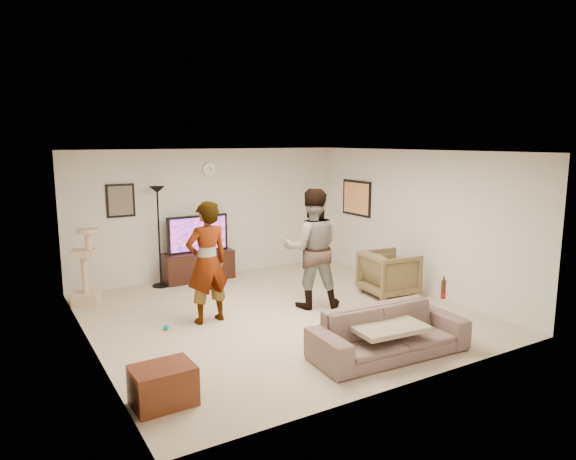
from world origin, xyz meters
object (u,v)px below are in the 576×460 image
person_left (207,262)px  armchair (389,273)px  tv (198,234)px  cat_tree (84,267)px  beer_bottle (443,289)px  person_right (312,248)px  side_table (163,385)px  sofa (389,333)px  tv_stand (199,266)px  floor_lamp (159,237)px

person_left → armchair: size_ratio=2.14×
tv → person_left: (-0.72, -2.26, -0.01)m
cat_tree → beer_bottle: 5.60m
tv → person_right: bearing=-67.9°
armchair → side_table: armchair is taller
sofa → beer_bottle: 1.02m
person_left → side_table: size_ratio=2.93×
person_left → armchair: bearing=168.7°
tv_stand → cat_tree: (-2.14, -0.47, 0.36)m
sofa → armchair: armchair is taller
beer_bottle → person_left: bearing=136.4°
beer_bottle → sofa: bearing=180.0°
beer_bottle → armchair: size_ratio=0.30×
side_table → tv: bearing=64.6°
sofa → cat_tree: bearing=129.0°
person_left → sofa: (1.48, -2.29, -0.61)m
tv_stand → side_table: tv_stand is taller
tv → side_table: 4.82m
tv_stand → side_table: size_ratio=2.17×
cat_tree → person_left: size_ratio=0.70×
person_right → floor_lamp: bearing=-29.7°
sofa → floor_lamp: bearing=112.3°
cat_tree → beer_bottle: (3.83, -4.09, 0.08)m
armchair → sofa: bearing=144.7°
side_table → beer_bottle: bearing=-3.7°
tv_stand → person_right: 2.72m
sofa → armchair: size_ratio=2.39×
person_right → side_table: 3.64m
beer_bottle → side_table: size_ratio=0.41×
cat_tree → person_right: person_right is taller
person_left → beer_bottle: (2.41, -2.29, -0.19)m
tv_stand → side_table: 4.77m
person_left → beer_bottle: size_ratio=7.22×
tv → side_table: size_ratio=1.92×
person_left → person_right: (1.71, -0.19, 0.06)m
tv → floor_lamp: (-0.76, -0.05, 0.01)m
cat_tree → sofa: cat_tree is taller
tv_stand → floor_lamp: size_ratio=0.73×
floor_lamp → side_table: size_ratio=2.99×
person_right → beer_bottle: 2.24m
tv_stand → armchair: bearing=-46.4°
person_left → tv: bearing=-112.7°
floor_lamp → person_right: person_right is taller
floor_lamp → sofa: floor_lamp is taller
floor_lamp → person_left: (0.04, -2.21, -0.02)m
floor_lamp → beer_bottle: floor_lamp is taller
tv_stand → side_table: (-2.05, -4.31, -0.07)m
tv → side_table: bearing=-115.4°
cat_tree → person_right: 3.71m
floor_lamp → side_table: (-1.29, -4.26, -0.72)m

